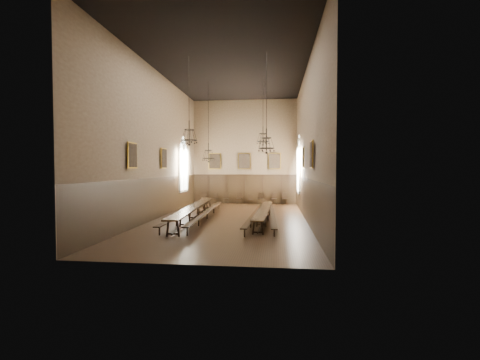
% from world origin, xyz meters
% --- Properties ---
extents(floor, '(9.00, 18.00, 0.02)m').
position_xyz_m(floor, '(0.00, 0.00, -0.01)').
color(floor, black).
rests_on(floor, ground).
extents(ceiling, '(9.00, 18.00, 0.02)m').
position_xyz_m(ceiling, '(0.00, 0.00, 9.01)').
color(ceiling, black).
rests_on(ceiling, ground).
extents(wall_back, '(9.00, 0.02, 9.00)m').
position_xyz_m(wall_back, '(0.00, 9.01, 4.50)').
color(wall_back, '#7D684D').
rests_on(wall_back, ground).
extents(wall_front, '(9.00, 0.02, 9.00)m').
position_xyz_m(wall_front, '(0.00, -9.01, 4.50)').
color(wall_front, '#7D684D').
rests_on(wall_front, ground).
extents(wall_left, '(0.02, 18.00, 9.00)m').
position_xyz_m(wall_left, '(-4.51, 0.00, 4.50)').
color(wall_left, '#7D684D').
rests_on(wall_left, ground).
extents(wall_right, '(0.02, 18.00, 9.00)m').
position_xyz_m(wall_right, '(4.51, 0.00, 4.50)').
color(wall_right, '#7D684D').
rests_on(wall_right, ground).
extents(wainscot_panelling, '(9.00, 18.00, 2.50)m').
position_xyz_m(wainscot_panelling, '(0.00, 0.00, 1.25)').
color(wainscot_panelling, black).
rests_on(wainscot_panelling, floor).
extents(table_left, '(1.34, 10.68, 0.83)m').
position_xyz_m(table_left, '(-2.11, -0.18, 0.42)').
color(table_left, black).
rests_on(table_left, floor).
extents(table_right, '(0.93, 9.10, 0.71)m').
position_xyz_m(table_right, '(2.04, -0.03, 0.35)').
color(table_right, black).
rests_on(table_right, floor).
extents(bench_left_outer, '(0.45, 10.38, 0.47)m').
position_xyz_m(bench_left_outer, '(-2.47, 0.02, 0.30)').
color(bench_left_outer, black).
rests_on(bench_left_outer, floor).
extents(bench_left_inner, '(0.66, 10.72, 0.48)m').
position_xyz_m(bench_left_inner, '(-1.41, 0.20, 0.31)').
color(bench_left_inner, black).
rests_on(bench_left_inner, floor).
extents(bench_right_inner, '(0.70, 10.19, 0.46)m').
position_xyz_m(bench_right_inner, '(1.54, -0.04, 0.29)').
color(bench_right_inner, black).
rests_on(bench_right_inner, floor).
extents(bench_right_outer, '(0.58, 9.38, 0.42)m').
position_xyz_m(bench_right_outer, '(2.52, -0.19, 0.27)').
color(bench_right_outer, black).
rests_on(bench_right_outer, floor).
extents(chair_0, '(0.51, 0.51, 1.04)m').
position_xyz_m(chair_0, '(-3.49, 8.48, 0.31)').
color(chair_0, black).
rests_on(chair_0, floor).
extents(chair_1, '(0.47, 0.47, 0.90)m').
position_xyz_m(chair_1, '(-2.53, 8.55, 0.27)').
color(chair_1, black).
rests_on(chair_1, floor).
extents(chair_2, '(0.43, 0.43, 0.94)m').
position_xyz_m(chair_2, '(-1.56, 8.53, 0.28)').
color(chair_2, black).
rests_on(chair_2, floor).
extents(chair_3, '(0.47, 0.47, 0.99)m').
position_xyz_m(chair_3, '(-0.41, 8.60, 0.30)').
color(chair_3, black).
rests_on(chair_3, floor).
extents(chair_4, '(0.41, 0.41, 0.86)m').
position_xyz_m(chair_4, '(0.54, 8.59, 0.26)').
color(chair_4, black).
rests_on(chair_4, floor).
extents(chair_5, '(0.54, 0.54, 0.98)m').
position_xyz_m(chair_5, '(1.38, 8.56, 0.29)').
color(chair_5, black).
rests_on(chair_5, floor).
extents(chair_6, '(0.47, 0.47, 0.98)m').
position_xyz_m(chair_6, '(2.58, 8.55, 0.30)').
color(chair_6, black).
rests_on(chair_6, floor).
extents(chair_7, '(0.51, 0.51, 1.00)m').
position_xyz_m(chair_7, '(3.48, 8.55, 0.30)').
color(chair_7, black).
rests_on(chair_7, floor).
extents(chandelier_back_left, '(0.83, 0.83, 5.40)m').
position_xyz_m(chandelier_back_left, '(-1.83, 2.61, 4.12)').
color(chandelier_back_left, black).
rests_on(chandelier_back_left, ceiling).
extents(chandelier_back_right, '(0.79, 0.79, 4.32)m').
position_xyz_m(chandelier_back_right, '(1.87, 2.32, 5.12)').
color(chandelier_back_right, black).
rests_on(chandelier_back_right, ceiling).
extents(chandelier_front_left, '(0.86, 0.86, 4.59)m').
position_xyz_m(chandelier_front_left, '(-1.88, -2.04, 4.86)').
color(chandelier_front_left, black).
rests_on(chandelier_front_left, ceiling).
extents(chandelier_front_right, '(0.82, 0.82, 5.06)m').
position_xyz_m(chandelier_front_right, '(2.23, -2.21, 4.44)').
color(chandelier_front_right, black).
rests_on(chandelier_front_right, ceiling).
extents(portrait_back_0, '(1.10, 0.12, 1.40)m').
position_xyz_m(portrait_back_0, '(-2.60, 8.88, 3.70)').
color(portrait_back_0, '#AE8629').
rests_on(portrait_back_0, wall_back).
extents(portrait_back_1, '(1.10, 0.12, 1.40)m').
position_xyz_m(portrait_back_1, '(0.00, 8.88, 3.70)').
color(portrait_back_1, '#AE8629').
rests_on(portrait_back_1, wall_back).
extents(portrait_back_2, '(1.10, 0.12, 1.40)m').
position_xyz_m(portrait_back_2, '(2.60, 8.88, 3.70)').
color(portrait_back_2, '#AE8629').
rests_on(portrait_back_2, wall_back).
extents(portrait_left_0, '(0.12, 1.00, 1.30)m').
position_xyz_m(portrait_left_0, '(-4.38, 1.00, 3.70)').
color(portrait_left_0, '#AE8629').
rests_on(portrait_left_0, wall_left).
extents(portrait_left_1, '(0.12, 1.00, 1.30)m').
position_xyz_m(portrait_left_1, '(-4.38, -3.50, 3.70)').
color(portrait_left_1, '#AE8629').
rests_on(portrait_left_1, wall_left).
extents(portrait_right_0, '(0.12, 1.00, 1.30)m').
position_xyz_m(portrait_right_0, '(4.38, 1.00, 3.70)').
color(portrait_right_0, '#AE8629').
rests_on(portrait_right_0, wall_right).
extents(portrait_right_1, '(0.12, 1.00, 1.30)m').
position_xyz_m(portrait_right_1, '(4.38, -3.50, 3.70)').
color(portrait_right_1, '#AE8629').
rests_on(portrait_right_1, wall_right).
extents(window_right, '(0.20, 2.20, 4.60)m').
position_xyz_m(window_right, '(4.43, 5.50, 3.40)').
color(window_right, white).
rests_on(window_right, wall_right).
extents(window_left, '(0.20, 2.20, 4.60)m').
position_xyz_m(window_left, '(-4.43, 5.50, 3.40)').
color(window_left, white).
rests_on(window_left, wall_left).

